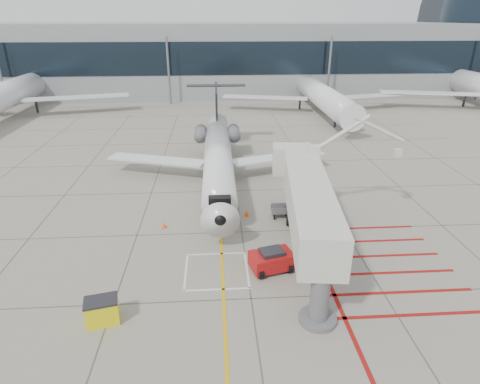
{
  "coord_description": "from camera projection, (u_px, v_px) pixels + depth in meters",
  "views": [
    {
      "loc": [
        -1.91,
        -23.01,
        15.26
      ],
      "look_at": [
        0.0,
        6.0,
        2.5
      ],
      "focal_mm": 30.0,
      "sensor_mm": 36.0,
      "label": 1
    }
  ],
  "objects": [
    {
      "name": "cone_side",
      "position": [
        247.0,
        213.0,
        33.31
      ],
      "size": [
        0.4,
        0.4,
        0.56
      ],
      "primitive_type": "cone",
      "color": "#FF570D",
      "rests_on": "ground_plane"
    },
    {
      "name": "bg_aircraft_b",
      "position": [
        5.0,
        77.0,
        64.62
      ],
      "size": [
        38.05,
        42.28,
        12.68
      ],
      "primitive_type": null,
      "color": "silver",
      "rests_on": "ground_plane"
    },
    {
      "name": "spill_bin",
      "position": [
        102.0,
        311.0,
        21.56
      ],
      "size": [
        1.9,
        1.47,
        1.47
      ],
      "primitive_type": null,
      "rotation": [
        0.0,
        0.0,
        0.22
      ],
      "color": "yellow",
      "rests_on": "ground_plane"
    },
    {
      "name": "terminal_building",
      "position": [
        266.0,
        57.0,
        89.02
      ],
      "size": [
        180.0,
        28.0,
        14.0
      ],
      "primitive_type": "cube",
      "color": "gray",
      "rests_on": "ground_plane"
    },
    {
      "name": "cone_nose",
      "position": [
        164.0,
        225.0,
        31.45
      ],
      "size": [
        0.37,
        0.37,
        0.51
      ],
      "primitive_type": "cone",
      "color": "#F8540D",
      "rests_on": "ground_plane"
    },
    {
      "name": "terminal_glass_band",
      "position": [
        275.0,
        58.0,
        75.78
      ],
      "size": [
        180.0,
        0.1,
        6.0
      ],
      "primitive_type": "cube",
      "color": "black",
      "rests_on": "ground_plane"
    },
    {
      "name": "ground_plane",
      "position": [
        246.0,
        261.0,
        27.27
      ],
      "size": [
        260.0,
        260.0,
        0.0
      ],
      "primitive_type": "plane",
      "color": "gray",
      "rests_on": "ground"
    },
    {
      "name": "bg_aircraft_c",
      "position": [
        319.0,
        79.0,
        68.07
      ],
      "size": [
        32.94,
        36.6,
        10.98
      ],
      "primitive_type": null,
      "color": "silver",
      "rests_on": "ground_plane"
    },
    {
      "name": "baggage_cart",
      "position": [
        282.0,
        211.0,
        33.06
      ],
      "size": [
        1.71,
        1.09,
        1.08
      ],
      "primitive_type": null,
      "rotation": [
        0.0,
        0.0,
        -0.01
      ],
      "color": "#59585D",
      "rests_on": "ground_plane"
    },
    {
      "name": "pushback_tug",
      "position": [
        272.0,
        259.0,
        26.02
      ],
      "size": [
        3.06,
        2.34,
        1.58
      ],
      "primitive_type": null,
      "rotation": [
        0.0,
        0.0,
        0.26
      ],
      "color": "#B01112",
      "rests_on": "ground_plane"
    },
    {
      "name": "jet_bridge",
      "position": [
        310.0,
        212.0,
        26.06
      ],
      "size": [
        10.44,
        18.71,
        7.14
      ],
      "primitive_type": null,
      "rotation": [
        0.0,
        0.0,
        -0.11
      ],
      "color": "silver",
      "rests_on": "ground_plane"
    },
    {
      "name": "regional_jet",
      "position": [
        218.0,
        151.0,
        36.75
      ],
      "size": [
        23.72,
        29.85,
        7.8
      ],
      "primitive_type": null,
      "rotation": [
        0.0,
        0.0,
        -0.0
      ],
      "color": "silver",
      "rests_on": "ground_plane"
    },
    {
      "name": "ground_power_unit",
      "position": [
        322.0,
        241.0,
        27.7
      ],
      "size": [
        2.77,
        1.78,
        2.09
      ],
      "primitive_type": null,
      "rotation": [
        0.0,
        0.0,
        -0.1
      ],
      "color": "silver",
      "rests_on": "ground_plane"
    }
  ]
}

